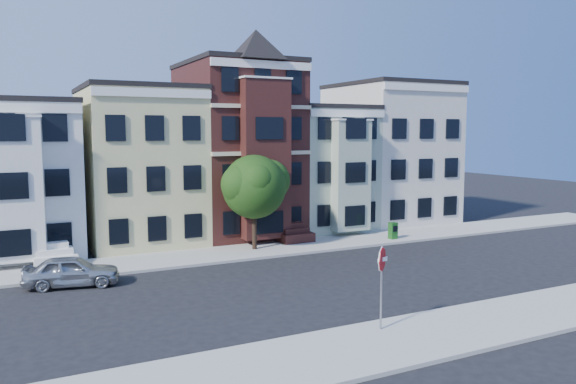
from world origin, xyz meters
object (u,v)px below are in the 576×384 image
newspaper_box (393,231)px  fire_hydrant (54,272)px  street_tree (254,191)px  parked_car (71,271)px  stop_sign (381,283)px

newspaper_box → fire_hydrant: newspaper_box is taller
street_tree → fire_hydrant: (-11.65, -1.89, -3.28)m
parked_car → fire_hydrant: size_ratio=6.65×
stop_sign → parked_car: bearing=112.2°
parked_car → street_tree: bearing=-61.5°
parked_car → newspaper_box: (20.68, 2.13, -0.04)m
fire_hydrant → stop_sign: (10.16, -13.24, 1.42)m
newspaper_box → stop_sign: 17.91m
fire_hydrant → stop_sign: stop_sign is taller
street_tree → parked_car: size_ratio=1.64×
street_tree → stop_sign: bearing=-95.6°
parked_car → fire_hydrant: bearing=36.7°
parked_car → newspaper_box: bearing=-72.5°
street_tree → newspaper_box: 10.24m
stop_sign → newspaper_box: bearing=34.7°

